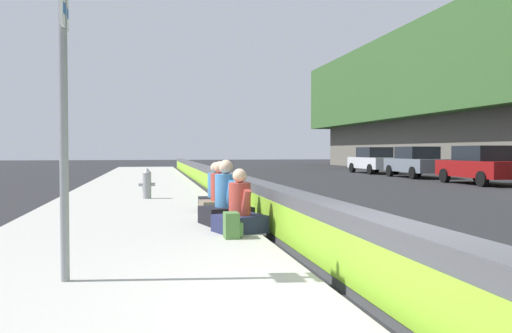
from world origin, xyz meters
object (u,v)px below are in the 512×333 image
Objects in this scene: route_sign_post at (64,82)px; fire_hydrant at (147,183)px; parked_car_far at (374,160)px; parked_car_fourth at (481,165)px; parked_car_midline at (416,162)px; seated_person_rear at (220,198)px; seated_person_far at (216,195)px; backpack at (232,226)px; seated_person_middle at (226,204)px; seated_person_foreground at (240,212)px.

route_sign_post reaches higher than fire_hydrant.
route_sign_post is at bearing 150.21° from parked_car_far.
parked_car_fourth and parked_car_midline have the same top height.
route_sign_post is 3.17× the size of seated_person_rear.
seated_person_far is at bearing 147.67° from parked_car_far.
seated_person_middle is at bearing -4.57° from backpack.
seated_person_rear is at bearing 140.49° from parked_car_midline.
seated_person_far reaches higher than seated_person_foreground.
seated_person_far reaches higher than backpack.
parked_car_fourth is (11.14, -12.90, 0.35)m from seated_person_middle.
parked_car_midline reaches higher than seated_person_middle.
fire_hydrant is 0.78× the size of seated_person_rear.
parked_car_midline is (17.00, -12.95, 0.35)m from seated_person_middle.
seated_person_far reaches higher than fire_hydrant.
backpack is (2.33, -2.11, -1.88)m from route_sign_post.
route_sign_post reaches higher than seated_person_middle.
parked_car_midline is at bearing -0.44° from parked_car_fourth.
backpack is at bearing 134.33° from parked_car_fourth.
route_sign_post is 0.79× the size of parked_car_far.
route_sign_post reaches higher than seated_person_rear.
parked_car_far reaches higher than seated_person_middle.
route_sign_post is 0.80× the size of parked_car_fourth.
fire_hydrant is 6.75m from seated_person_foreground.
fire_hydrant is 0.19× the size of parked_car_midline.
fire_hydrant is 0.80× the size of seated_person_far.
backpack is (-3.87, 0.22, -0.15)m from seated_person_far.
parked_car_far reaches higher than fire_hydrant.
fire_hydrant is 0.83× the size of seated_person_foreground.
seated_person_far is at bearing -20.58° from route_sign_post.
seated_person_rear is at bearing -159.57° from fire_hydrant.
route_sign_post is at bearing 150.23° from seated_person_middle.
fire_hydrant is at bearing 10.78° from backpack.
seated_person_rear is (2.41, 0.02, 0.02)m from seated_person_foreground.
seated_person_foreground is at bearing -179.49° from seated_person_rear.
parked_car_fourth is at bearing -45.67° from backpack.
seated_person_middle is 0.26× the size of parked_car_midline.
backpack is at bearing 176.29° from seated_person_rear.
backpack is 0.09× the size of parked_car_midline.
seated_person_middle is at bearing 130.82° from parked_car_fourth.
fire_hydrant is 0.74× the size of seated_person_middle.
seated_person_rear is at bearing -23.51° from route_sign_post.
seated_person_rear is at bearing 178.52° from seated_person_far.
parked_car_far is at bearing 0.02° from parked_car_fourth.
parked_car_midline is at bearing -179.50° from parked_car_far.
backpack is (-7.12, -1.36, -0.25)m from fire_hydrant.
parked_car_far is (11.38, 0.00, 0.00)m from parked_car_fourth.
route_sign_post is 0.79× the size of parked_car_midline.
parked_car_far reaches higher than backpack.
parked_car_midline is (11.46, -14.43, 0.27)m from fire_hydrant.
backpack is 18.22m from parked_car_fourth.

